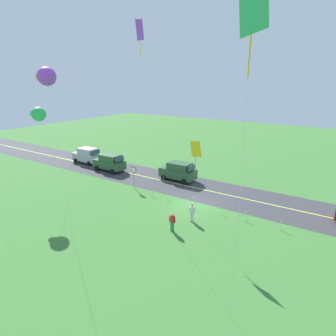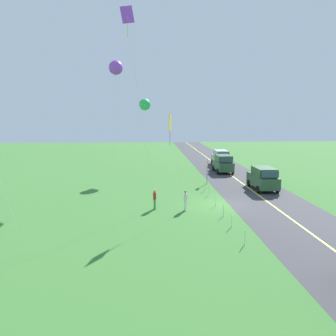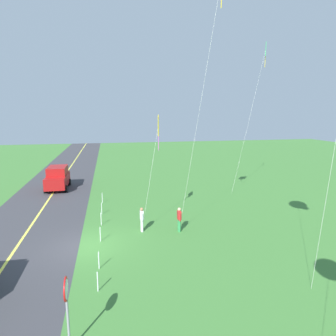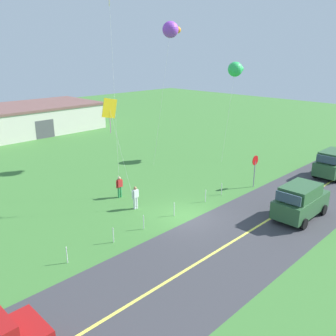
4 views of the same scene
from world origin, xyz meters
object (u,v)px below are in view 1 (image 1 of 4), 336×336
object	(u,v)px
kite_yellow_high	(38,114)
kite_pink_drift	(46,76)
car_parked_east_far	(87,155)
person_adult_near	(192,212)
car_suv_foreground	(178,171)
kite_green_far	(252,22)
stop_sign	(134,173)
car_parked_east_near	(110,162)
kite_red_low	(196,150)
person_adult_companion	(172,221)
kite_blue_mid	(141,36)

from	to	relation	value
kite_yellow_high	kite_pink_drift	xyz separation A→B (m)	(-5.99, 2.78, 3.42)
car_parked_east_far	person_adult_near	bearing A→B (deg)	160.38
car_suv_foreground	kite_green_far	distance (m)	28.17
kite_yellow_high	kite_pink_drift	distance (m)	7.44
car_parked_east_far	stop_sign	size ratio (longest dim) A/B	1.72
car_suv_foreground	kite_pink_drift	bearing A→B (deg)	78.31
car_parked_east_near	person_adult_near	xyz separation A→B (m)	(-16.26, 6.79, -0.29)
car_parked_east_near	kite_green_far	distance (m)	33.23
kite_yellow_high	person_adult_near	bearing A→B (deg)	-168.45
stop_sign	kite_green_far	distance (m)	26.04
person_adult_near	kite_red_low	distance (m)	5.99
kite_yellow_high	kite_green_far	xyz separation A→B (m)	(-23.58, 9.31, 4.47)
stop_sign	kite_pink_drift	xyz separation A→B (m)	(0.26, 9.36, 10.15)
car_parked_east_far	person_adult_companion	size ratio (longest dim) A/B	2.75
car_parked_east_far	kite_yellow_high	bearing A→B (deg)	119.61
person_adult_near	stop_sign	bearing A→B (deg)	19.02
car_suv_foreground	person_adult_near	bearing A→B (deg)	127.49
kite_blue_mid	kite_red_low	bearing A→B (deg)	-130.86
stop_sign	kite_blue_mid	distance (m)	16.49
car_parked_east_far	kite_blue_mid	world-z (taller)	kite_blue_mid
kite_blue_mid	stop_sign	bearing A→B (deg)	-45.58
person_adult_near	kite_blue_mid	xyz separation A→B (m)	(1.75, 4.24, 13.48)
kite_red_low	car_parked_east_far	bearing A→B (deg)	-21.74
kite_red_low	car_suv_foreground	bearing A→B (deg)	-52.94
person_adult_companion	kite_green_far	bearing A→B (deg)	96.43
person_adult_near	kite_blue_mid	distance (m)	14.24
car_suv_foreground	kite_red_low	size ratio (longest dim) A/B	0.59
kite_yellow_high	kite_red_low	bearing A→B (deg)	-173.31
car_parked_east_near	kite_green_far	world-z (taller)	kite_green_far
car_parked_east_far	kite_green_far	xyz separation A→B (m)	(-29.78, 20.21, 11.85)
kite_blue_mid	car_parked_east_far	bearing A→B (deg)	-30.98
car_suv_foreground	car_parked_east_far	distance (m)	15.19
kite_pink_drift	car_parked_east_near	bearing A→B (deg)	-62.09
person_adult_companion	kite_blue_mid	xyz separation A→B (m)	(1.24, 1.88, 13.48)
car_parked_east_far	kite_pink_drift	distance (m)	21.27
person_adult_near	kite_red_low	xyz separation A→B (m)	(-0.84, 1.25, 5.79)
stop_sign	kite_blue_mid	world-z (taller)	kite_blue_mid
person_adult_near	kite_yellow_high	distance (m)	17.58
kite_pink_drift	kite_green_far	bearing A→B (deg)	159.66
car_parked_east_far	person_adult_near	world-z (taller)	car_parked_east_far
car_suv_foreground	car_parked_east_near	world-z (taller)	same
kite_red_low	kite_yellow_high	bearing A→B (deg)	6.69
kite_green_far	kite_pink_drift	bearing A→B (deg)	-20.34
car_suv_foreground	kite_blue_mid	xyz separation A→B (m)	(-4.77, 12.74, 13.19)
car_parked_east_near	person_adult_companion	distance (m)	18.22
car_suv_foreground	kite_red_low	world-z (taller)	kite_red_low
kite_red_low	kite_blue_mid	bearing A→B (deg)	49.14
kite_red_low	kite_pink_drift	size ratio (longest dim) A/B	0.59
stop_sign	kite_blue_mid	bearing A→B (deg)	134.42
kite_blue_mid	kite_yellow_high	size ratio (longest dim) A/B	1.67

